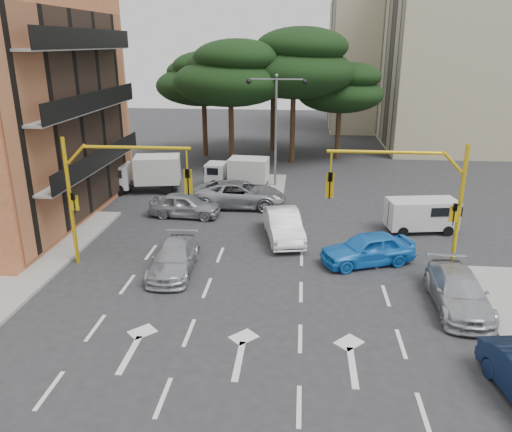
{
  "coord_description": "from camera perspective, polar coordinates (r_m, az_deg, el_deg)",
  "views": [
    {
      "loc": [
        1.86,
        -18.81,
        9.9
      ],
      "look_at": [
        -0.36,
        4.91,
        1.6
      ],
      "focal_mm": 35.0,
      "sensor_mm": 36.0,
      "label": 1
    }
  ],
  "objects": [
    {
      "name": "ground",
      "position": [
        21.33,
        -0.27,
        -8.43
      ],
      "size": [
        120.0,
        120.0,
        0.0
      ],
      "primitive_type": "plane",
      "color": "#28282B",
      "rests_on": "ground"
    },
    {
      "name": "median_strip",
      "position": [
        36.21,
        2.19,
        3.46
      ],
      "size": [
        1.4,
        6.0,
        0.15
      ],
      "primitive_type": "cube",
      "color": "gray",
      "rests_on": "ground"
    },
    {
      "name": "apartment_beige_near",
      "position": [
        53.94,
        26.12,
        16.79
      ],
      "size": [
        20.2,
        12.15,
        18.7
      ],
      "color": "#B7AB89",
      "rests_on": "ground"
    },
    {
      "name": "apartment_beige_far",
      "position": [
        63.8,
        16.07,
        17.12
      ],
      "size": [
        16.2,
        12.15,
        16.7
      ],
      "color": "#B7AB89",
      "rests_on": "ground"
    },
    {
      "name": "pine_left_near",
      "position": [
        41.24,
        -2.87,
        16.0
      ],
      "size": [
        9.15,
        9.15,
        10.23
      ],
      "color": "#382616",
      "rests_on": "ground"
    },
    {
      "name": "pine_center",
      "position": [
        42.8,
        4.45,
        17.01
      ],
      "size": [
        9.98,
        9.98,
        11.16
      ],
      "color": "#382616",
      "rests_on": "ground"
    },
    {
      "name": "pine_left_far",
      "position": [
        45.72,
        -5.99,
        15.37
      ],
      "size": [
        8.32,
        8.32,
        9.3
      ],
      "color": "#382616",
      "rests_on": "ground"
    },
    {
      "name": "pine_right",
      "position": [
        45.03,
        9.69,
        14.26
      ],
      "size": [
        7.49,
        7.49,
        8.37
      ],
      "color": "#382616",
      "rests_on": "ground"
    },
    {
      "name": "pine_back",
      "position": [
        47.9,
        2.06,
        16.46
      ],
      "size": [
        9.15,
        9.15,
        10.23
      ],
      "color": "#382616",
      "rests_on": "ground"
    },
    {
      "name": "signal_mast_right",
      "position": [
        22.21,
        18.01,
        2.54
      ],
      "size": [
        5.79,
        0.37,
        6.0
      ],
      "color": "gold",
      "rests_on": "ground"
    },
    {
      "name": "signal_mast_left",
      "position": [
        23.32,
        -16.71,
        3.44
      ],
      "size": [
        5.79,
        0.37,
        6.0
      ],
      "color": "gold",
      "rests_on": "ground"
    },
    {
      "name": "street_lamp_center",
      "position": [
        35.14,
        2.31,
        11.89
      ],
      "size": [
        4.16,
        0.36,
        7.77
      ],
      "color": "slate",
      "rests_on": "median_strip"
    },
    {
      "name": "car_white_hatch",
      "position": [
        26.35,
        3.15,
        -1.06
      ],
      "size": [
        2.56,
        4.98,
        1.56
      ],
      "primitive_type": "imported",
      "rotation": [
        0.0,
        0.0,
        0.2
      ],
      "color": "white",
      "rests_on": "ground"
    },
    {
      "name": "car_blue_compact",
      "position": [
        24.01,
        12.63,
        -3.66
      ],
      "size": [
        4.78,
        3.23,
        1.51
      ],
      "primitive_type": "imported",
      "rotation": [
        0.0,
        0.0,
        -1.21
      ],
      "color": "blue",
      "rests_on": "ground"
    },
    {
      "name": "car_silver_wagon",
      "position": [
        22.98,
        -9.35,
        -4.77
      ],
      "size": [
        2.02,
        4.61,
        1.32
      ],
      "primitive_type": "imported",
      "rotation": [
        0.0,
        0.0,
        0.04
      ],
      "color": "#A7A9AF",
      "rests_on": "ground"
    },
    {
      "name": "car_silver_cross_a",
      "position": [
        31.65,
        -1.9,
        2.52
      ],
      "size": [
        5.94,
        2.85,
        1.63
      ],
      "primitive_type": "imported",
      "rotation": [
        0.0,
        0.0,
        1.6
      ],
      "color": "#95979C",
      "rests_on": "ground"
    },
    {
      "name": "car_silver_cross_b",
      "position": [
        30.07,
        -8.11,
        1.25
      ],
      "size": [
        4.34,
        1.98,
        1.44
      ],
      "primitive_type": "imported",
      "rotation": [
        0.0,
        0.0,
        1.5
      ],
      "color": "#97999E",
      "rests_on": "ground"
    },
    {
      "name": "car_silver_parked",
      "position": [
        21.27,
        22.12,
        -7.97
      ],
      "size": [
        2.04,
        4.83,
        1.39
      ],
      "primitive_type": "imported",
      "rotation": [
        0.0,
        0.0,
        -0.02
      ],
      "color": "#A5A8AD",
      "rests_on": "ground"
    },
    {
      "name": "van_white",
      "position": [
        28.83,
        18.36,
        0.08
      ],
      "size": [
        3.94,
        2.25,
        1.86
      ],
      "primitive_type": null,
      "rotation": [
        0.0,
        0.0,
        -1.41
      ],
      "color": "silver",
      "rests_on": "ground"
    },
    {
      "name": "box_truck_a",
      "position": [
        35.62,
        -12.63,
        4.69
      ],
      "size": [
        5.39,
        3.04,
        2.5
      ],
      "primitive_type": null,
      "rotation": [
        0.0,
        0.0,
        1.76
      ],
      "color": "silver",
      "rests_on": "ground"
    },
    {
      "name": "box_truck_b",
      "position": [
        35.7,
        -2.12,
        4.94
      ],
      "size": [
        4.64,
        2.27,
        2.21
      ],
      "primitive_type": null,
      "rotation": [
        0.0,
        0.0,
        1.48
      ],
      "color": "silver",
      "rests_on": "ground"
    }
  ]
}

